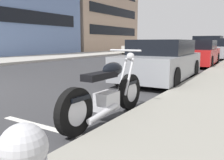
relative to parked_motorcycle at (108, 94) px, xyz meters
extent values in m
cube|color=#ADA89E|center=(11.21, 12.01, -0.37)|extent=(120.00, 5.00, 0.14)
cube|color=silver|center=(-0.79, 0.42, -0.43)|extent=(0.12, 2.20, 0.01)
cylinder|color=black|center=(0.75, -0.01, -0.10)|extent=(0.67, 0.12, 0.67)
cylinder|color=silver|center=(0.75, -0.01, -0.10)|extent=(0.37, 0.13, 0.37)
cylinder|color=black|center=(-0.80, 0.02, -0.10)|extent=(0.67, 0.12, 0.67)
cylinder|color=silver|center=(-0.80, 0.02, -0.10)|extent=(0.37, 0.13, 0.37)
cube|color=silver|center=(-0.02, 0.00, -0.12)|extent=(0.41, 0.27, 0.30)
cube|color=black|center=(-0.20, 0.01, 0.32)|extent=(0.68, 0.23, 0.10)
ellipsoid|color=black|center=(0.16, 0.00, 0.38)|extent=(0.48, 0.25, 0.24)
cube|color=black|center=(-0.75, 0.02, 0.08)|extent=(0.36, 0.19, 0.06)
cube|color=black|center=(0.73, -0.01, 0.08)|extent=(0.32, 0.17, 0.06)
cylinder|color=silver|center=(0.60, 0.06, 0.21)|extent=(0.34, 0.05, 0.65)
cylinder|color=silver|center=(0.60, -0.08, 0.21)|extent=(0.34, 0.05, 0.65)
cylinder|color=silver|center=(0.57, -0.01, 0.68)|extent=(0.05, 0.62, 0.04)
sphere|color=silver|center=(0.77, -0.01, 0.56)|extent=(0.15, 0.15, 0.15)
cylinder|color=silver|center=(-0.32, -0.13, -0.22)|extent=(0.71, 0.10, 0.16)
cube|color=gray|center=(4.23, 0.64, 0.07)|extent=(4.09, 1.87, 0.70)
cube|color=black|center=(4.33, 0.64, 0.65)|extent=(2.28, 1.68, 0.47)
cylinder|color=black|center=(5.54, 1.48, -0.13)|extent=(0.63, 0.24, 0.62)
cylinder|color=black|center=(5.59, -0.12, -0.13)|extent=(0.63, 0.24, 0.62)
cylinder|color=black|center=(2.88, 1.40, -0.13)|extent=(0.63, 0.24, 0.62)
cylinder|color=black|center=(2.92, -0.19, -0.13)|extent=(0.63, 0.24, 0.62)
cube|color=#AD1919|center=(10.07, 0.72, 0.08)|extent=(4.52, 2.00, 0.72)
cube|color=black|center=(9.97, 0.71, 0.67)|extent=(2.26, 1.76, 0.46)
cylinder|color=black|center=(11.51, 1.61, -0.13)|extent=(0.63, 0.25, 0.62)
cylinder|color=black|center=(11.58, -0.05, -0.13)|extent=(0.63, 0.25, 0.62)
cylinder|color=black|center=(8.57, 1.48, -0.13)|extent=(0.63, 0.25, 0.62)
cylinder|color=black|center=(8.64, -0.17, -0.13)|extent=(0.63, 0.25, 0.62)
cube|color=gray|center=(16.11, 0.71, 0.11)|extent=(4.55, 1.79, 0.77)
cube|color=black|center=(15.88, 0.71, 0.78)|extent=(2.27, 1.63, 0.56)
cylinder|color=black|center=(17.62, 1.51, -0.13)|extent=(0.62, 0.22, 0.62)
cylinder|color=black|center=(14.62, 1.52, -0.13)|extent=(0.62, 0.22, 0.62)
cylinder|color=black|center=(14.61, -0.08, -0.13)|extent=(0.62, 0.22, 0.62)
cylinder|color=black|center=(22.56, 1.13, -0.13)|extent=(0.62, 0.22, 0.62)
cylinder|color=black|center=(19.87, 1.12, -0.13)|extent=(0.62, 0.22, 0.62)
cube|color=#B7B7BC|center=(31.07, 3.85, 0.31)|extent=(2.36, 5.02, 0.94)
cube|color=black|center=(31.07, 3.85, 1.18)|extent=(2.12, 3.65, 0.80)
cylinder|color=black|center=(30.35, 5.58, -0.06)|extent=(0.33, 0.78, 0.76)
cylinder|color=black|center=(32.08, 5.43, -0.06)|extent=(0.33, 0.78, 0.76)
cylinder|color=black|center=(30.06, 2.28, -0.06)|extent=(0.33, 0.78, 0.76)
cylinder|color=black|center=(31.79, 2.13, -0.06)|extent=(0.33, 0.78, 0.76)
cube|color=beige|center=(19.43, 8.69, 0.07)|extent=(4.10, 1.91, 0.69)
cube|color=black|center=(19.57, 8.70, 0.70)|extent=(2.06, 1.68, 0.58)
cylinder|color=black|center=(18.15, 7.85, -0.13)|extent=(0.63, 0.25, 0.62)
cylinder|color=black|center=(18.07, 9.41, -0.13)|extent=(0.63, 0.25, 0.62)
cylinder|color=black|center=(20.80, 7.97, -0.13)|extent=(0.63, 0.25, 0.62)
cylinder|color=black|center=(20.72, 9.54, -0.13)|extent=(0.63, 0.25, 0.62)
sphere|color=#B7B7BC|center=(-2.45, -1.08, 0.32)|extent=(0.24, 0.24, 0.24)
cube|color=black|center=(9.93, 14.28, 2.83)|extent=(12.05, 0.06, 1.10)
cube|color=tan|center=(24.42, 18.51, 5.62)|extent=(13.54, 8.40, 12.11)
cube|color=black|center=(24.42, 14.28, 2.23)|extent=(11.38, 0.06, 1.10)
cube|color=black|center=(24.42, 14.28, 4.73)|extent=(11.38, 0.06, 1.10)
camera|label=1|loc=(-3.16, -2.01, 0.83)|focal=38.05mm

